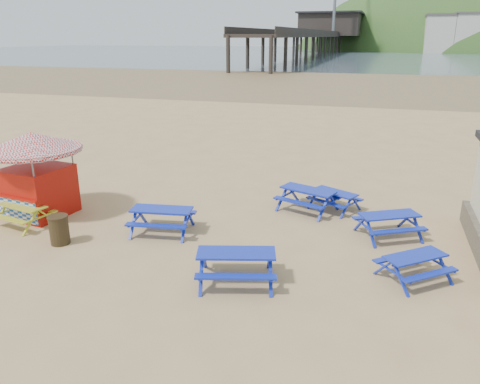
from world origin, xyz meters
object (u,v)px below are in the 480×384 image
(picnic_table_blue_b, at_px, (334,200))
(ice_cream_kiosk, at_px, (35,164))
(picnic_table_yellow, at_px, (24,215))
(litter_bin, at_px, (59,230))
(picnic_table_blue_a, at_px, (308,200))

(picnic_table_blue_b, distance_m, ice_cream_kiosk, 10.62)
(picnic_table_yellow, xyz_separation_m, ice_cream_kiosk, (-0.14, 1.01, 1.50))
(ice_cream_kiosk, bearing_deg, litter_bin, -33.10)
(picnic_table_blue_a, bearing_deg, picnic_table_blue_b, 44.54)
(picnic_table_blue_b, xyz_separation_m, picnic_table_yellow, (-9.77, -4.52, 0.02))
(picnic_table_yellow, height_order, ice_cream_kiosk, ice_cream_kiosk)
(picnic_table_yellow, bearing_deg, ice_cream_kiosk, 109.57)
(picnic_table_yellow, relative_size, litter_bin, 2.17)
(litter_bin, bearing_deg, picnic_table_blue_a, 36.55)
(picnic_table_blue_a, xyz_separation_m, picnic_table_blue_b, (0.92, 0.41, -0.07))
(picnic_table_blue_a, relative_size, litter_bin, 2.63)
(picnic_table_blue_a, height_order, picnic_table_blue_b, picnic_table_blue_a)
(picnic_table_blue_b, height_order, litter_bin, litter_bin)
(picnic_table_blue_b, distance_m, picnic_table_yellow, 10.76)
(picnic_table_blue_a, xyz_separation_m, picnic_table_yellow, (-8.85, -4.11, -0.05))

